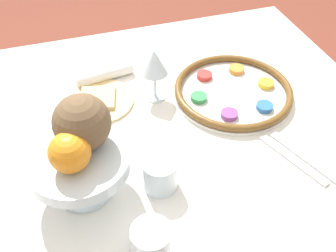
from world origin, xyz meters
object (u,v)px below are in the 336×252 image
napkin_roll (105,74)px  cup_mid (160,174)px  bread_plate (98,100)px  wine_glass (154,64)px  coconut (82,122)px  orange_fruit (70,152)px  fruit_stand (79,164)px  cup_near (151,242)px  seder_plate (233,91)px

napkin_roll → cup_mid: 0.43m
bread_plate → cup_mid: 0.34m
wine_glass → coconut: 0.33m
orange_fruit → fruit_stand: bearing=-112.7°
fruit_stand → napkin_roll: 0.42m
cup_mid → cup_near: bearing=67.6°
napkin_roll → cup_near: size_ratio=2.26×
napkin_roll → seder_plate: bearing=151.0°
bread_plate → fruit_stand: bearing=74.4°
bread_plate → cup_mid: cup_mid is taller
orange_fruit → napkin_roll: orange_fruit is taller
bread_plate → cup_near: size_ratio=2.52×
wine_glass → bread_plate: bearing=-8.9°
orange_fruit → bread_plate: 0.37m
seder_plate → cup_mid: bearing=40.2°
fruit_stand → bread_plate: size_ratio=1.09×
wine_glass → napkin_roll: 0.19m
seder_plate → napkin_roll: napkin_roll is taller
napkin_roll → coconut: bearing=74.8°
wine_glass → orange_fruit: orange_fruit is taller
bread_plate → wine_glass: bearing=171.1°
wine_glass → cup_near: size_ratio=1.93×
fruit_stand → cup_near: fruit_stand is taller
wine_glass → napkin_roll: bearing=-45.6°
coconut → napkin_roll: 0.41m
fruit_stand → bread_plate: bearing=-105.6°
orange_fruit → cup_mid: size_ratio=1.04×
wine_glass → coconut: (0.22, 0.24, 0.07)m
cup_near → cup_mid: (-0.06, -0.15, 0.00)m
wine_glass → cup_mid: bearing=75.9°
wine_glass → bread_plate: wine_glass is taller
wine_glass → fruit_stand: bearing=48.6°
orange_fruit → coconut: size_ratio=0.70×
wine_glass → coconut: coconut is taller
seder_plate → orange_fruit: (0.46, 0.24, 0.14)m
wine_glass → fruit_stand: 0.36m
orange_fruit → cup_mid: (-0.17, 0.01, -0.12)m
orange_fruit → cup_near: size_ratio=1.04×
seder_plate → napkin_roll: bearing=-29.0°
seder_plate → wine_glass: size_ratio=2.20×
fruit_stand → cup_near: 0.22m
seder_plate → orange_fruit: 0.54m
seder_plate → coconut: 0.49m
bread_plate → napkin_roll: (-0.04, -0.10, 0.01)m
wine_glass → cup_mid: (0.08, 0.30, -0.07)m
orange_fruit → cup_mid: orange_fruit is taller
napkin_roll → cup_near: bearing=87.9°
fruit_stand → cup_near: bearing=118.6°
napkin_roll → bread_plate: bearing=68.0°
orange_fruit → cup_near: 0.23m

